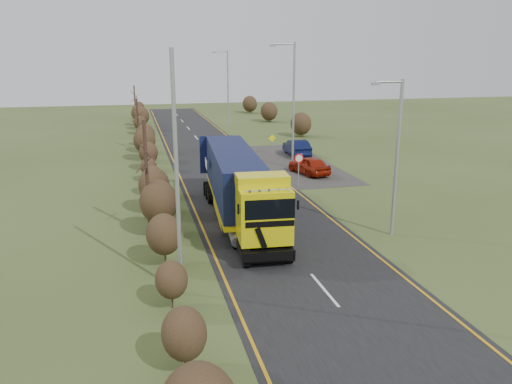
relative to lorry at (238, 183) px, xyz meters
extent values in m
plane|color=#394A1F|center=(1.55, -5.39, -2.23)|extent=(160.00, 160.00, 0.00)
cube|color=black|center=(1.55, 4.61, -2.22)|extent=(8.00, 120.00, 0.02)
cube|color=#2B2826|center=(8.05, 14.61, -2.22)|extent=(6.00, 18.00, 0.02)
cube|color=#BF8511|center=(-2.15, 4.61, -2.20)|extent=(0.12, 116.00, 0.01)
cube|color=#BF8511|center=(5.25, 4.61, -2.20)|extent=(0.12, 116.00, 0.01)
cube|color=silver|center=(1.55, -9.39, -2.20)|extent=(0.12, 3.00, 0.01)
cube|color=silver|center=(1.55, -1.39, -2.20)|extent=(0.12, 3.00, 0.01)
cube|color=silver|center=(1.55, 6.61, -2.20)|extent=(0.12, 3.00, 0.01)
cube|color=silver|center=(1.55, 14.61, -2.20)|extent=(0.12, 3.00, 0.01)
cube|color=silver|center=(1.55, 22.61, -2.20)|extent=(0.12, 3.00, 0.01)
cube|color=silver|center=(1.55, 30.61, -2.20)|extent=(0.12, 3.00, 0.01)
cube|color=silver|center=(1.55, 38.61, -2.20)|extent=(0.12, 3.00, 0.01)
cube|color=silver|center=(1.55, 46.61, -2.20)|extent=(0.12, 3.00, 0.01)
cube|color=silver|center=(1.55, 54.61, -2.20)|extent=(0.12, 3.00, 0.01)
ellipsoid|color=#2E1F14|center=(-4.42, -13.39, -0.98)|extent=(1.34, 1.74, 1.54)
ellipsoid|color=#2E1F14|center=(-4.47, -9.39, -1.10)|extent=(1.21, 1.57, 1.39)
ellipsoid|color=#2E1F14|center=(-4.45, -5.39, -0.75)|extent=(1.58, 2.06, 1.82)
ellipsoid|color=#2E1F14|center=(-4.43, -1.39, -0.39)|extent=(1.96, 2.55, 2.25)
ellipsoid|color=#2E1F14|center=(-4.48, 2.61, -0.52)|extent=(1.83, 2.38, 2.10)
ellipsoid|color=#2E1F14|center=(-4.40, 6.61, -0.95)|extent=(1.37, 1.78, 1.57)
ellipsoid|color=#2E1F14|center=(-4.51, 10.61, -1.11)|extent=(1.20, 1.56, 1.38)
ellipsoid|color=#2E1F14|center=(-4.37, 14.61, -0.78)|extent=(1.55, 2.02, 1.78)
ellipsoid|color=#2E1F14|center=(-4.54, 18.61, -0.41)|extent=(1.95, 2.53, 2.24)
ellipsoid|color=#2E1F14|center=(-4.35, 22.61, -0.49)|extent=(1.85, 2.41, 2.13)
ellipsoid|color=#2E1F14|center=(-4.57, 26.61, -0.92)|extent=(1.40, 1.81, 1.61)
ellipsoid|color=#2E1F14|center=(-4.32, 30.61, -1.11)|extent=(1.19, 1.55, 1.37)
ellipsoid|color=#2E1F14|center=(-4.59, 34.61, -0.81)|extent=(1.52, 1.97, 1.75)
ellipsoid|color=#2E1F14|center=(-4.29, 38.61, -0.42)|extent=(1.93, 2.51, 2.22)
ellipsoid|color=#2E1F14|center=(-4.62, 42.61, -0.47)|extent=(1.88, 2.44, 2.16)
ellipsoid|color=#2E1F14|center=(-4.27, 46.61, -0.90)|extent=(1.43, 1.85, 1.64)
ellipsoid|color=#2E1F14|center=(-4.64, 50.61, -1.12)|extent=(1.19, 1.55, 1.37)
ellipsoid|color=#2E1F14|center=(-4.25, 54.61, -0.84)|extent=(1.49, 1.93, 1.71)
cylinder|color=#37231B|center=(-4.95, -1.39, 0.79)|extent=(0.18, 0.18, 6.05)
cylinder|color=#37231B|center=(-4.95, 24.61, 0.30)|extent=(0.18, 0.18, 5.06)
cylinder|color=#37231B|center=(-4.95, 46.61, 0.34)|extent=(0.18, 0.18, 5.15)
cube|color=black|center=(0.00, -4.91, -1.58)|extent=(2.58, 4.47, 0.42)
cube|color=#D7CB09|center=(0.00, -5.75, -0.04)|extent=(2.50, 2.24, 2.43)
cube|color=black|center=(0.00, -6.74, -1.72)|extent=(2.34, 0.30, 0.51)
cube|color=black|center=(-0.39, -6.79, -0.78)|extent=(0.56, 0.07, 1.01)
cube|color=black|center=(0.39, -6.79, -0.78)|extent=(0.56, 0.07, 1.01)
cube|color=black|center=(0.00, -6.76, 0.48)|extent=(2.20, 0.24, 0.89)
cube|color=black|center=(0.00, -6.79, -0.18)|extent=(2.15, 0.20, 0.26)
cube|color=#D7CB09|center=(0.00, -5.43, 1.44)|extent=(2.44, 1.49, 0.52)
cylinder|color=silver|center=(0.00, -6.55, 1.27)|extent=(2.06, 0.23, 0.06)
cube|color=black|center=(-1.34, -6.55, 0.52)|extent=(0.09, 0.13, 0.42)
cube|color=black|center=(1.34, -6.55, 0.52)|extent=(0.09, 0.13, 0.42)
cylinder|color=gray|center=(-1.08, -4.54, -1.53)|extent=(0.62, 1.25, 0.52)
cylinder|color=gray|center=(1.08, -4.54, -1.53)|extent=(0.62, 1.25, 0.52)
cube|color=#DBBD0F|center=(0.00, 1.17, -1.08)|extent=(3.28, 11.93, 0.22)
cube|color=black|center=(0.00, 1.17, 0.31)|extent=(3.23, 11.56, 2.57)
cube|color=#0F1541|center=(0.00, 6.89, 0.31)|extent=(2.32, 0.25, 2.57)
cube|color=#0F1541|center=(0.00, -4.56, 0.31)|extent=(2.32, 0.25, 2.57)
cube|color=black|center=(0.00, 4.72, -1.63)|extent=(2.41, 3.53, 0.33)
cube|color=#DBBD0F|center=(-1.14, 0.23, -1.72)|extent=(0.46, 5.13, 0.42)
cube|color=#DBBD0F|center=(1.14, 0.23, -1.72)|extent=(0.46, 5.13, 0.42)
cylinder|color=black|center=(-0.98, -6.41, -1.75)|extent=(0.38, 0.99, 0.97)
cylinder|color=black|center=(0.98, -6.41, -1.75)|extent=(0.38, 0.99, 0.97)
cylinder|color=black|center=(-0.98, -4.07, -1.75)|extent=(0.38, 0.99, 0.97)
cylinder|color=black|center=(0.98, -4.07, -1.75)|extent=(0.38, 0.99, 0.97)
cylinder|color=black|center=(-0.98, 3.88, -1.75)|extent=(0.38, 0.99, 0.97)
cylinder|color=black|center=(0.98, 3.88, -1.75)|extent=(0.38, 0.99, 0.97)
cylinder|color=black|center=(-0.98, 4.82, -1.75)|extent=(0.38, 0.99, 0.97)
cylinder|color=black|center=(0.98, 4.82, -1.75)|extent=(0.38, 0.99, 0.97)
cylinder|color=black|center=(-0.98, 5.75, -1.75)|extent=(0.38, 0.99, 0.97)
cylinder|color=black|center=(0.98, 5.75, -1.75)|extent=(0.38, 0.99, 0.97)
imported|color=maroon|center=(7.90, 10.09, -1.52)|extent=(2.64, 4.49, 1.43)
imported|color=#091032|center=(9.37, 17.57, -1.47)|extent=(1.79, 4.69, 1.53)
cylinder|color=#95989A|center=(7.35, -4.18, 1.76)|extent=(0.18, 0.18, 7.99)
cylinder|color=#95989A|center=(6.64, -4.18, 5.63)|extent=(1.42, 0.12, 0.12)
cube|color=#95989A|center=(5.93, -4.18, 5.54)|extent=(0.40, 0.16, 0.12)
cylinder|color=#95989A|center=(7.35, 12.64, 2.84)|extent=(0.18, 0.18, 10.16)
cylinder|color=#95989A|center=(6.45, 12.64, 7.75)|extent=(1.81, 0.12, 0.12)
cube|color=#95989A|center=(5.54, 12.64, 7.64)|extent=(0.51, 0.20, 0.16)
cylinder|color=#95989A|center=(7.03, 39.39, 2.68)|extent=(0.18, 0.18, 9.84)
cylinder|color=#95989A|center=(6.16, 39.39, 7.44)|extent=(1.75, 0.12, 0.12)
cube|color=#95989A|center=(5.28, 39.39, 7.33)|extent=(0.49, 0.20, 0.15)
cylinder|color=#95989A|center=(-4.02, -8.27, 2.44)|extent=(0.16, 0.16, 9.35)
cylinder|color=#95989A|center=(5.75, 6.36, -1.18)|extent=(0.08, 0.08, 2.12)
cylinder|color=red|center=(5.75, 6.33, -0.12)|extent=(0.68, 0.04, 0.68)
cylinder|color=white|center=(5.75, 6.31, -0.12)|extent=(0.51, 0.02, 0.51)
cylinder|color=#95989A|center=(7.35, 18.98, -1.52)|extent=(0.08, 0.08, 1.43)
cube|color=#FBF80D|center=(7.35, 18.93, -0.70)|extent=(0.72, 0.04, 0.72)
camera|label=1|loc=(-5.49, -26.42, 6.80)|focal=35.00mm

